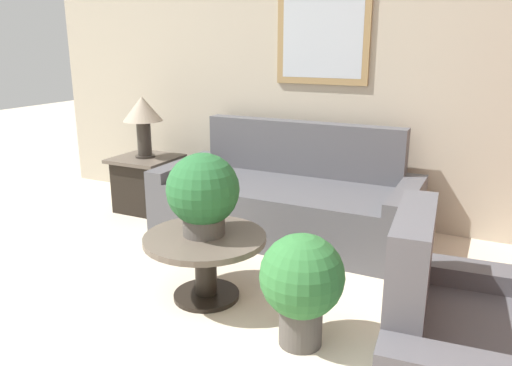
% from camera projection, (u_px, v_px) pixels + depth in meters
% --- Properties ---
extents(wall_back, '(6.46, 0.09, 2.60)m').
position_uv_depth(wall_back, '(330.00, 82.00, 4.64)').
color(wall_back, '#B2A893').
rests_on(wall_back, ground_plane).
extents(couch_main, '(2.27, 0.99, 0.96)m').
position_uv_depth(couch_main, '(286.00, 201.00, 4.45)').
color(couch_main, '#4C4C51').
rests_on(couch_main, ground_plane).
extents(armchair, '(1.08, 1.12, 0.96)m').
position_uv_depth(armchair, '(492.00, 364.00, 2.20)').
color(armchair, '#4C4C51').
rests_on(armchair, ground_plane).
extents(coffee_table, '(0.81, 0.81, 0.45)m').
position_uv_depth(coffee_table, '(205.00, 253.00, 3.30)').
color(coffee_table, black).
rests_on(coffee_table, ground_plane).
extents(side_table, '(0.60, 0.60, 0.55)m').
position_uv_depth(side_table, '(147.00, 183.00, 5.09)').
color(side_table, black).
rests_on(side_table, ground_plane).
extents(table_lamp, '(0.39, 0.39, 0.61)m').
position_uv_depth(table_lamp, '(143.00, 114.00, 4.90)').
color(table_lamp, '#2D2823').
rests_on(table_lamp, side_table).
extents(potted_plant_on_table, '(0.48, 0.48, 0.54)m').
position_uv_depth(potted_plant_on_table, '(203.00, 193.00, 3.22)').
color(potted_plant_on_table, '#4C4742').
rests_on(potted_plant_on_table, coffee_table).
extents(potted_plant_floor, '(0.48, 0.48, 0.66)m').
position_uv_depth(potted_plant_floor, '(302.00, 282.00, 2.76)').
color(potted_plant_floor, '#4C4742').
rests_on(potted_plant_floor, ground_plane).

